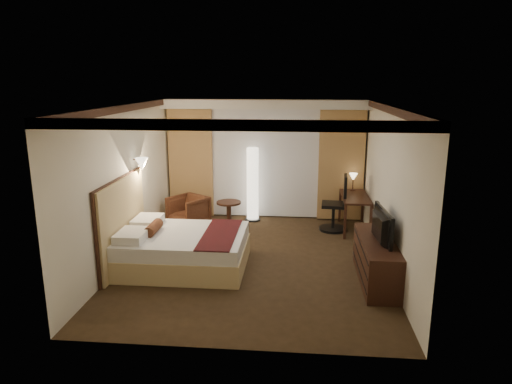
# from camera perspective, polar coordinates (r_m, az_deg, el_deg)

# --- Properties ---
(floor) EXTENTS (4.50, 5.50, 0.01)m
(floor) POSITION_cam_1_polar(r_m,az_deg,el_deg) (8.15, -0.26, -8.55)
(floor) COLOR #302112
(floor) RESTS_ON ground
(ceiling) EXTENTS (4.50, 5.50, 0.01)m
(ceiling) POSITION_cam_1_polar(r_m,az_deg,el_deg) (7.55, -0.28, 10.76)
(ceiling) COLOR white
(ceiling) RESTS_ON back_wall
(back_wall) EXTENTS (4.50, 0.02, 2.70)m
(back_wall) POSITION_cam_1_polar(r_m,az_deg,el_deg) (10.43, 1.18, 4.15)
(back_wall) COLOR beige
(back_wall) RESTS_ON floor
(left_wall) EXTENTS (0.02, 5.50, 2.70)m
(left_wall) POSITION_cam_1_polar(r_m,az_deg,el_deg) (8.26, -16.00, 1.03)
(left_wall) COLOR beige
(left_wall) RESTS_ON floor
(right_wall) EXTENTS (0.02, 5.50, 2.70)m
(right_wall) POSITION_cam_1_polar(r_m,az_deg,el_deg) (7.86, 16.29, 0.36)
(right_wall) COLOR beige
(right_wall) RESTS_ON floor
(crown_molding) EXTENTS (4.50, 5.50, 0.12)m
(crown_molding) POSITION_cam_1_polar(r_m,az_deg,el_deg) (7.55, -0.28, 10.31)
(crown_molding) COLOR black
(crown_molding) RESTS_ON ceiling
(soffit) EXTENTS (4.50, 0.50, 0.20)m
(soffit) POSITION_cam_1_polar(r_m,az_deg,el_deg) (10.04, 1.12, 10.95)
(soffit) COLOR white
(soffit) RESTS_ON ceiling
(curtain_sheer) EXTENTS (2.48, 0.04, 2.45)m
(curtain_sheer) POSITION_cam_1_polar(r_m,az_deg,el_deg) (10.37, 1.15, 3.53)
(curtain_sheer) COLOR silver
(curtain_sheer) RESTS_ON back_wall
(curtain_left_drape) EXTENTS (1.00, 0.14, 2.45)m
(curtain_left_drape) POSITION_cam_1_polar(r_m,az_deg,el_deg) (10.57, -8.13, 3.59)
(curtain_left_drape) COLOR tan
(curtain_left_drape) RESTS_ON back_wall
(curtain_right_drape) EXTENTS (1.00, 0.14, 2.45)m
(curtain_right_drape) POSITION_cam_1_polar(r_m,az_deg,el_deg) (10.33, 10.59, 3.25)
(curtain_right_drape) COLOR tan
(curtain_right_drape) RESTS_ON back_wall
(wall_sconce) EXTENTS (0.24, 0.24, 0.24)m
(wall_sconce) POSITION_cam_1_polar(r_m,az_deg,el_deg) (8.56, -14.08, 3.42)
(wall_sconce) COLOR white
(wall_sconce) RESTS_ON left_wall
(bed) EXTENTS (2.07, 1.62, 0.61)m
(bed) POSITION_cam_1_polar(r_m,az_deg,el_deg) (7.89, -8.95, -7.14)
(bed) COLOR white
(bed) RESTS_ON floor
(headboard) EXTENTS (0.12, 1.92, 1.50)m
(headboard) POSITION_cam_1_polar(r_m,az_deg,el_deg) (8.06, -16.33, -3.73)
(headboard) COLOR tan
(headboard) RESTS_ON floor
(armchair) EXTENTS (0.96, 0.95, 0.73)m
(armchair) POSITION_cam_1_polar(r_m,az_deg,el_deg) (10.02, -8.48, -2.19)
(armchair) COLOR #452014
(armchair) RESTS_ON floor
(side_table) EXTENTS (0.52, 0.52, 0.58)m
(side_table) POSITION_cam_1_polar(r_m,az_deg,el_deg) (9.83, -3.40, -2.84)
(side_table) COLOR black
(side_table) RESTS_ON floor
(floor_lamp) EXTENTS (0.35, 0.35, 1.67)m
(floor_lamp) POSITION_cam_1_polar(r_m,az_deg,el_deg) (10.19, -0.43, 0.97)
(floor_lamp) COLOR white
(floor_lamp) RESTS_ON floor
(desk) EXTENTS (0.55, 1.28, 0.75)m
(desk) POSITION_cam_1_polar(r_m,az_deg,el_deg) (9.84, 12.19, -2.58)
(desk) COLOR black
(desk) RESTS_ON floor
(desk_lamp) EXTENTS (0.18, 0.18, 0.34)m
(desk_lamp) POSITION_cam_1_polar(r_m,az_deg,el_deg) (10.18, 12.03, 1.14)
(desk_lamp) COLOR #FFD899
(desk_lamp) RESTS_ON desk
(office_chair) EXTENTS (0.62, 0.62, 1.20)m
(office_chair) POSITION_cam_1_polar(r_m,az_deg,el_deg) (9.69, 9.70, -1.33)
(office_chair) COLOR black
(office_chair) RESTS_ON floor
(dresser) EXTENTS (0.50, 1.75, 0.68)m
(dresser) POSITION_cam_1_polar(r_m,az_deg,el_deg) (7.51, 14.79, -8.26)
(dresser) COLOR black
(dresser) RESTS_ON floor
(television) EXTENTS (0.65, 1.05, 0.13)m
(television) POSITION_cam_1_polar(r_m,az_deg,el_deg) (7.29, 14.86, -3.66)
(television) COLOR black
(television) RESTS_ON dresser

